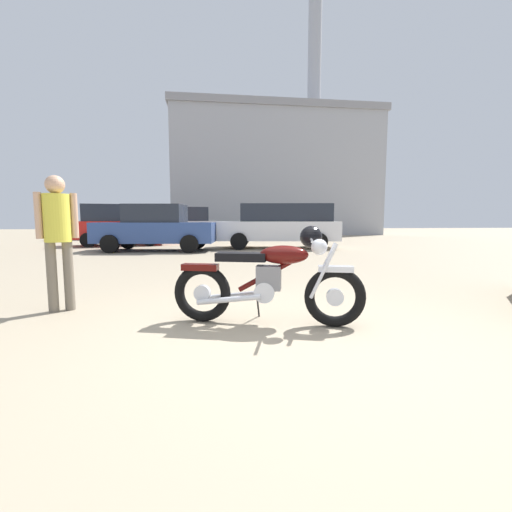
# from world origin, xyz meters

# --- Properties ---
(ground_plane) EXTENTS (80.00, 80.00, 0.00)m
(ground_plane) POSITION_xyz_m (0.00, 0.00, 0.00)
(ground_plane) COLOR gray
(vintage_motorcycle) EXTENTS (2.04, 0.73, 1.07)m
(vintage_motorcycle) POSITION_xyz_m (0.04, 0.39, 0.49)
(vintage_motorcycle) COLOR black
(vintage_motorcycle) RESTS_ON ground_plane
(bystander) EXTENTS (0.43, 0.30, 1.66)m
(bystander) POSITION_xyz_m (-2.47, 1.20, 1.02)
(bystander) COLOR #706656
(bystander) RESTS_ON ground_plane
(pale_sedan_back) EXTENTS (4.89, 2.44, 1.74)m
(pale_sedan_back) POSITION_xyz_m (1.98, 10.27, 0.94)
(pale_sedan_back) COLOR black
(pale_sedan_back) RESTS_ON ground_plane
(silver_sedan_mid) EXTENTS (4.36, 2.27, 1.67)m
(silver_sedan_mid) POSITION_xyz_m (-2.73, 9.56, 0.84)
(silver_sedan_mid) COLOR black
(silver_sedan_mid) RESTS_ON ground_plane
(white_estate_far) EXTENTS (4.13, 2.33, 1.78)m
(white_estate_far) POSITION_xyz_m (-4.84, 12.44, 0.92)
(white_estate_far) COLOR black
(white_estate_far) RESTS_ON ground_plane
(red_hatchback_near) EXTENTS (4.11, 2.27, 1.78)m
(red_hatchback_near) POSITION_xyz_m (-2.44, 15.28, 0.92)
(red_hatchback_near) COLOR black
(red_hatchback_near) RESTS_ON ground_plane
(industrial_building) EXTENTS (15.76, 11.44, 19.52)m
(industrial_building) POSITION_xyz_m (3.90, 26.00, 4.76)
(industrial_building) COLOR #9EA0A8
(industrial_building) RESTS_ON ground_plane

